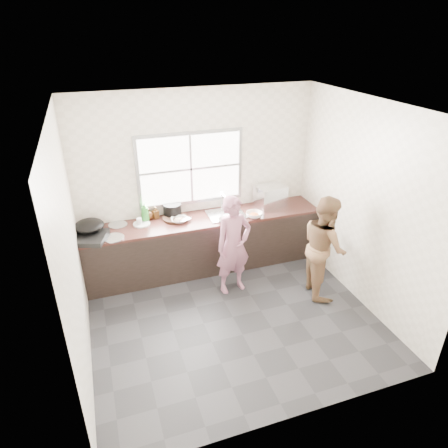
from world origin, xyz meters
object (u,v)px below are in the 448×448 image
object	(u,v)px
burner	(89,238)
plate_food	(142,224)
bottle_brown_short	(149,214)
glass_jar	(139,222)
pot_lid_left	(114,238)
pot_lid_right	(118,225)
bowl_crabs	(254,215)
black_pot	(172,210)
bottle_green	(145,212)
woman	(233,248)
bottle_brown_tall	(155,213)
cutting_board	(175,218)
bowl_held	(224,220)
dish_rack	(270,196)
wok	(89,226)
bowl_mince	(179,220)
person_side	(324,246)

from	to	relation	value
burner	plate_food	bearing A→B (deg)	16.99
bottle_brown_short	glass_jar	distance (m)	0.22
plate_food	glass_jar	size ratio (longest dim) A/B	2.30
pot_lid_left	pot_lid_right	world-z (taller)	same
bowl_crabs	black_pot	world-z (taller)	black_pot
bottle_green	woman	bearing A→B (deg)	-39.40
bottle_brown_tall	cutting_board	bearing A→B (deg)	-25.44
bowl_held	dish_rack	world-z (taller)	dish_rack
glass_jar	pot_lid_right	size ratio (longest dim) A/B	0.39
woman	plate_food	bearing A→B (deg)	136.86
plate_food	burner	world-z (taller)	burner
burner	pot_lid_left	xyz separation A→B (m)	(0.32, -0.06, -0.03)
wok	cutting_board	bearing A→B (deg)	4.30
woman	burner	bearing A→B (deg)	154.80
plate_food	wok	world-z (taller)	wok
black_pot	bottle_brown_short	bearing A→B (deg)	180.00
bowl_crabs	pot_lid_left	bearing A→B (deg)	179.86
glass_jar	plate_food	bearing A→B (deg)	7.81
bowl_mince	black_pot	xyz separation A→B (m)	(-0.05, 0.23, 0.07)
bottle_brown_short	black_pot	bearing A→B (deg)	0.00
black_pot	wok	bearing A→B (deg)	-169.76
cutting_board	pot_lid_left	distance (m)	0.97
bottle_brown_tall	bottle_brown_short	xyz separation A→B (m)	(-0.10, 0.00, -0.01)
bowl_crabs	pot_lid_right	world-z (taller)	bowl_crabs
bottle_green	bowl_held	bearing A→B (deg)	-19.85
bottle_green	glass_jar	bearing A→B (deg)	-135.31
bowl_mince	bowl_crabs	world-z (taller)	bowl_crabs
black_pot	wok	size ratio (longest dim) A/B	0.67
bowl_held	bottle_brown_tall	size ratio (longest dim) A/B	1.22
woman	glass_jar	bearing A→B (deg)	137.68
person_side	bottle_brown_tall	world-z (taller)	person_side
black_pot	wok	distance (m)	1.22
person_side	woman	bearing A→B (deg)	80.28
cutting_board	burner	size ratio (longest dim) A/B	0.83
plate_food	black_pot	bearing A→B (deg)	16.78
bowl_crabs	glass_jar	distance (m)	1.69
bottle_brown_short	burner	xyz separation A→B (m)	(-0.87, -0.37, -0.05)
bowl_mince	burner	bearing A→B (deg)	-173.81
cutting_board	black_pot	size ratio (longest dim) A/B	1.37
person_side	pot_lid_right	size ratio (longest dim) A/B	5.40
person_side	burner	distance (m)	3.20
dish_rack	black_pot	bearing A→B (deg)	165.54
black_pot	plate_food	world-z (taller)	black_pot
bowl_mince	bowl_held	bearing A→B (deg)	-18.35
bottle_green	burner	distance (m)	0.88
bottle_green	wok	world-z (taller)	bottle_green
burner	glass_jar	bearing A→B (deg)	17.35
cutting_board	pot_lid_right	size ratio (longest dim) A/B	1.36
dish_rack	glass_jar	bearing A→B (deg)	171.13
dish_rack	woman	bearing A→B (deg)	-148.35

